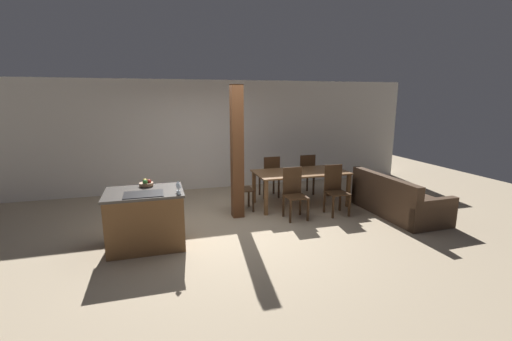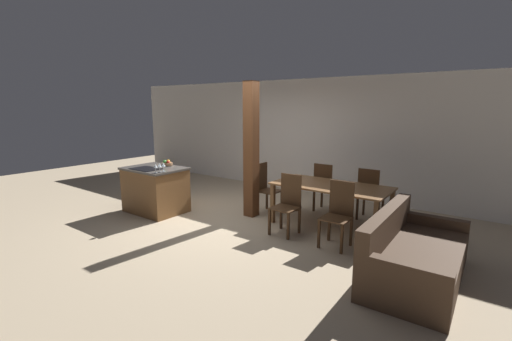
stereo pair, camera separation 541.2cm
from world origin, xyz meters
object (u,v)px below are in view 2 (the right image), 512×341
Objects in this scene: dining_chair_far_left at (325,187)px; dining_chair_far_right at (370,194)px; wine_glass_middle at (159,166)px; dining_chair_near_left at (287,203)px; dining_table at (331,190)px; timber_post at (251,150)px; wine_glass_near at (155,166)px; fruit_bowl at (167,163)px; wine_glass_far at (163,165)px; kitchen_island at (156,190)px; couch at (413,257)px; dining_chair_near_right at (338,213)px; dining_chair_head_end at (266,187)px.

dining_chair_far_left is 0.88m from dining_chair_far_right.
wine_glass_middle is 0.16× the size of dining_chair_near_left.
wine_glass_middle is 0.08× the size of dining_table.
wine_glass_middle is at bearing 45.30° from dining_chair_far_left.
dining_chair_far_right is 2.30m from timber_post.
wine_glass_near is at bearing 36.89° from dining_chair_far_right.
dining_table is 2.01× the size of dining_chair_near_left.
dining_chair_far_left is (2.67, 1.68, -0.44)m from fruit_bowl.
dining_chair_near_left is (2.20, 0.72, -0.52)m from wine_glass_far.
wine_glass_near and wine_glass_middle have the same top height.
wine_glass_middle is 3.17m from dining_chair_far_left.
couch is (4.73, 0.13, -0.18)m from kitchen_island.
fruit_bowl reaches higher than dining_table.
kitchen_island is at bearing -96.40° from fruit_bowl.
wine_glass_near is 0.16× the size of dining_chair_near_left.
wine_glass_far reaches higher than fruit_bowl.
dining_chair_near_left is 1.67m from dining_chair_far_right.
timber_post reaches higher than dining_chair_far_right.
fruit_bowl is 3.18m from dining_chair_far_left.
kitchen_island is at bearing -151.30° from timber_post.
wine_glass_middle is at bearing -159.89° from dining_chair_near_left.
dining_chair_head_end is (-1.80, 0.71, 0.00)m from dining_chair_near_right.
wine_glass_middle is 0.16× the size of dining_chair_far_right.
timber_post is at bearing 28.72° from dining_chair_far_right.
dining_chair_near_right and dining_chair_far_right have the same top height.
dining_chair_head_end is at bearing 180.00° from dining_table.
wine_glass_middle is at bearing -165.35° from dining_chair_near_right.
couch is at bearing -19.64° from dining_chair_near_right.
wine_glass_far is 0.08× the size of dining_table.
dining_chair_near_left is 2.08m from couch.
dining_chair_near_right is (3.08, 0.89, -0.52)m from wine_glass_near.
fruit_bowl is at bearing -162.73° from dining_table.
wine_glass_middle is 3.23m from dining_chair_near_right.
kitchen_island is 1.19× the size of dining_chair_head_end.
wine_glass_far is 0.16× the size of dining_chair_far_right.
couch is (4.70, -0.15, -0.67)m from fruit_bowl.
dining_chair_head_end is at bearing 37.67° from dining_chair_far_left.
kitchen_island is at bearing -158.26° from dining_table.
wine_glass_near is at bearing -157.88° from dining_chair_near_left.
dining_chair_far_left is at bearing 0.00° from dining_chair_far_right.
dining_chair_head_end is (-0.92, -0.71, 0.00)m from dining_chair_far_left.
dining_chair_near_left is 0.39× the size of timber_post.
dining_chair_near_right is 1.00× the size of dining_chair_head_end.
wine_glass_near is 0.09m from wine_glass_middle.
wine_glass_near is (0.50, -0.35, 0.57)m from kitchen_island.
dining_chair_head_end is 0.83m from timber_post.
wine_glass_middle is at bearing -49.42° from fruit_bowl.
dining_table is 2.01× the size of dining_chair_far_right.
dining_chair_head_end is (1.75, 0.97, -0.44)m from fruit_bowl.
dining_chair_far_right is at bearing 35.82° from wine_glass_middle.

